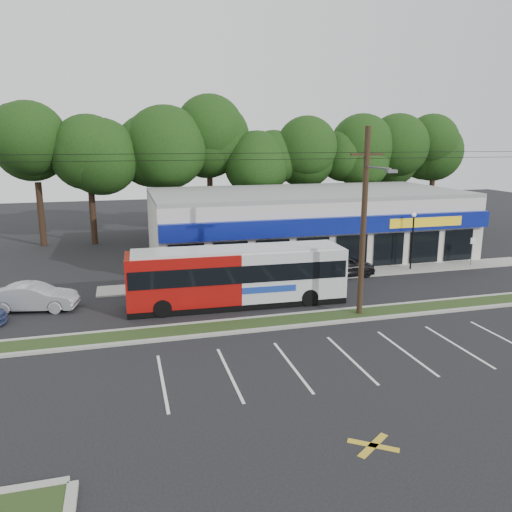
{
  "coord_description": "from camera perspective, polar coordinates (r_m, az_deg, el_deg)",
  "views": [
    {
      "loc": [
        -9.14,
        -22.39,
        9.3
      ],
      "look_at": [
        -1.74,
        5.0,
        2.7
      ],
      "focal_mm": 35.0,
      "sensor_mm": 36.0,
      "label": 1
    }
  ],
  "objects": [
    {
      "name": "tree_line",
      "position": [
        50.15,
        0.08,
        12.09
      ],
      "size": [
        46.76,
        6.76,
        11.83
      ],
      "color": "black",
      "rests_on": "ground"
    },
    {
      "name": "utility_pole",
      "position": [
        26.5,
        11.97,
        4.37
      ],
      "size": [
        50.0,
        2.77,
        10.0
      ],
      "color": "black",
      "rests_on": "ground"
    },
    {
      "name": "metrobus",
      "position": [
        28.59,
        -2.12,
        -2.17
      ],
      "size": [
        12.55,
        3.07,
        3.35
      ],
      "rotation": [
        0.0,
        0.0,
        -0.03
      ],
      "color": "#970E0B",
      "rests_on": "ground"
    },
    {
      "name": "lamp_post",
      "position": [
        37.71,
        17.47,
        2.36
      ],
      "size": [
        0.3,
        0.3,
        4.25
      ],
      "color": "black",
      "rests_on": "ground"
    },
    {
      "name": "ground",
      "position": [
        25.91,
        6.69,
        -8.03
      ],
      "size": [
        120.0,
        120.0,
        0.0
      ],
      "primitive_type": "plane",
      "color": "black",
      "rests_on": "ground"
    },
    {
      "name": "sign_post",
      "position": [
        40.63,
        23.5,
        1.01
      ],
      "size": [
        0.45,
        0.1,
        2.23
      ],
      "color": "#59595E",
      "rests_on": "ground"
    },
    {
      "name": "pedestrian_b",
      "position": [
        31.69,
        6.45,
        -2.24
      ],
      "size": [
        1.14,
        1.02,
        1.92
      ],
      "primitive_type": "imported",
      "rotation": [
        0.0,
        0.0,
        2.76
      ],
      "color": "#BDB4AA",
      "rests_on": "ground"
    },
    {
      "name": "sidewalk",
      "position": [
        35.65,
        8.83,
        -2.1
      ],
      "size": [
        32.0,
        2.2,
        0.1
      ],
      "primitive_type": "cube",
      "color": "#9E9E93",
      "rests_on": "ground"
    },
    {
      "name": "strip_mall",
      "position": [
        41.54,
        5.75,
        3.82
      ],
      "size": [
        25.0,
        12.55,
        5.3
      ],
      "color": "beige",
      "rests_on": "ground"
    },
    {
      "name": "car_dark",
      "position": [
        35.21,
        9.87,
        -1.1
      ],
      "size": [
        4.73,
        2.23,
        1.56
      ],
      "primitive_type": "imported",
      "rotation": [
        0.0,
        0.0,
        1.66
      ],
      "color": "black",
      "rests_on": "ground"
    },
    {
      "name": "car_silver",
      "position": [
        30.51,
        -24.07,
        -4.32
      ],
      "size": [
        4.88,
        2.44,
        1.54
      ],
      "primitive_type": "imported",
      "rotation": [
        0.0,
        0.0,
        1.39
      ],
      "color": "#A1A3A9",
      "rests_on": "ground"
    },
    {
      "name": "curb_south",
      "position": [
        26.01,
        6.57,
        -7.78
      ],
      "size": [
        40.0,
        0.25,
        0.14
      ],
      "primitive_type": "cube",
      "color": "#9E9E93",
      "rests_on": "ground"
    },
    {
      "name": "pedestrian_a",
      "position": [
        32.46,
        9.56,
        -2.28
      ],
      "size": [
        0.69,
        0.66,
        1.59
      ],
      "primitive_type": "imported",
      "rotation": [
        0.0,
        0.0,
        3.85
      ],
      "color": "beige",
      "rests_on": "ground"
    },
    {
      "name": "curb_north",
      "position": [
        27.5,
        5.26,
        -6.57
      ],
      "size": [
        40.0,
        0.25,
        0.14
      ],
      "primitive_type": "cube",
      "color": "#9E9E93",
      "rests_on": "ground"
    },
    {
      "name": "grass_strip",
      "position": [
        26.76,
        5.89,
        -7.18
      ],
      "size": [
        40.0,
        1.6,
        0.12
      ],
      "primitive_type": "cube",
      "color": "#273817",
      "rests_on": "ground"
    }
  ]
}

